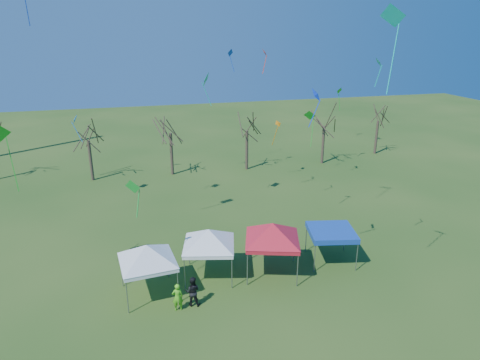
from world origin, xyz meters
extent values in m
plane|color=#264E19|center=(0.00, 0.00, 0.00)|extent=(140.00, 140.00, 0.00)
cylinder|color=#3D2D21|center=(-10.77, 24.65, 2.14)|extent=(0.32, 0.32, 4.28)
cylinder|color=#3D2D21|center=(-2.37, 24.38, 2.32)|extent=(0.32, 0.32, 4.64)
cylinder|color=#3D2D21|center=(6.03, 24.04, 2.24)|extent=(0.32, 0.32, 4.49)
cylinder|color=#3D2D21|center=(15.36, 24.00, 2.24)|extent=(0.32, 0.32, 4.47)
cylinder|color=#3D2D21|center=(23.72, 26.07, 2.12)|extent=(0.32, 0.32, 4.23)
cylinder|color=gray|center=(-7.51, 0.47, 1.03)|extent=(0.06, 0.06, 2.06)
cylinder|color=gray|center=(-7.81, 3.34, 1.03)|extent=(0.06, 0.06, 2.06)
cylinder|color=gray|center=(-4.64, 0.77, 1.03)|extent=(0.06, 0.06, 2.06)
cylinder|color=gray|center=(-4.94, 3.64, 1.03)|extent=(0.06, 0.06, 2.06)
cube|color=white|center=(-6.23, 2.05, 2.18)|extent=(3.39, 3.39, 0.25)
pyramid|color=white|center=(-6.23, 2.05, 3.34)|extent=(4.35, 4.35, 1.03)
cylinder|color=gray|center=(-4.08, 2.07, 1.03)|extent=(0.06, 0.06, 2.06)
cylinder|color=gray|center=(-3.40, 4.88, 1.03)|extent=(0.06, 0.06, 2.06)
cylinder|color=gray|center=(-1.28, 1.40, 1.03)|extent=(0.06, 0.06, 2.06)
cylinder|color=gray|center=(-0.60, 4.20, 1.03)|extent=(0.06, 0.06, 2.06)
cube|color=white|center=(-2.34, 3.14, 2.18)|extent=(3.73, 3.73, 0.25)
pyramid|color=white|center=(-2.34, 3.14, 3.34)|extent=(4.25, 4.25, 1.03)
cylinder|color=gray|center=(-0.27, 1.47, 1.10)|extent=(0.07, 0.07, 2.21)
cylinder|color=gray|center=(0.66, 4.42, 1.10)|extent=(0.07, 0.07, 2.21)
cylinder|color=gray|center=(2.68, 0.54, 1.10)|extent=(0.07, 0.07, 2.21)
cylinder|color=gray|center=(3.61, 3.49, 1.10)|extent=(0.07, 0.07, 2.21)
cube|color=red|center=(1.67, 2.48, 2.34)|extent=(4.16, 4.16, 0.26)
pyramid|color=red|center=(1.67, 2.48, 3.58)|extent=(4.47, 4.47, 1.10)
cylinder|color=gray|center=(4.39, 1.80, 1.00)|extent=(0.06, 0.06, 2.00)
cylinder|color=gray|center=(4.96, 4.54, 1.00)|extent=(0.06, 0.06, 2.00)
cylinder|color=gray|center=(7.13, 1.23, 1.00)|extent=(0.06, 0.06, 2.00)
cylinder|color=gray|center=(7.70, 3.97, 1.00)|extent=(0.06, 0.06, 2.00)
cube|color=#0F3AA0|center=(6.05, 2.89, 2.12)|extent=(3.55, 3.55, 0.24)
cube|color=#0F3AA0|center=(6.05, 2.89, 2.30)|extent=(3.55, 3.55, 0.12)
imported|color=#5ECB20|center=(-4.77, 0.07, 0.85)|extent=(0.63, 0.42, 1.70)
imported|color=black|center=(-3.88, 0.33, 0.91)|extent=(1.04, 0.91, 1.82)
cone|color=#0CABB5|center=(7.24, 1.21, 13.42)|extent=(0.58, 0.74, 0.56)
cube|color=#0CABB5|center=(7.20, 1.08, 12.66)|extent=(0.32, 0.12, 1.21)
cone|color=red|center=(3.56, 10.52, 13.51)|extent=(0.68, 0.83, 0.63)
cube|color=red|center=(3.51, 10.39, 12.67)|extent=(0.31, 0.17, 1.34)
cone|color=green|center=(-6.67, 2.13, 6.99)|extent=(1.04, 0.90, 0.93)
cube|color=green|center=(-6.48, 1.99, 6.00)|extent=(0.32, 0.44, 1.51)
cone|color=orange|center=(8.23, 20.04, 6.00)|extent=(0.91, 0.78, 0.63)
cube|color=orange|center=(7.86, 19.89, 4.75)|extent=(0.36, 0.80, 2.14)
cube|color=green|center=(-13.00, 4.24, 8.13)|extent=(0.44, 1.02, 2.90)
cone|color=#0BAE91|center=(-0.41, 13.41, 11.40)|extent=(1.00, 1.38, 1.20)
cube|color=#0BAE91|center=(-0.28, 13.74, 10.16)|extent=(0.71, 0.32, 1.87)
cone|color=blue|center=(3.60, 21.64, 12.95)|extent=(0.84, 0.79, 0.80)
cube|color=blue|center=(3.81, 21.82, 11.93)|extent=(0.42, 0.47, 1.64)
cone|color=green|center=(16.26, 22.75, 8.71)|extent=(0.98, 0.82, 0.77)
cube|color=green|center=(16.41, 22.83, 7.47)|extent=(0.21, 0.35, 2.06)
cone|color=#1680EC|center=(-11.07, 18.08, 7.81)|extent=(0.60, 1.06, 0.96)
cube|color=#1680EC|center=(-11.04, 18.44, 6.62)|extent=(0.75, 0.11, 1.88)
cone|color=blue|center=(3.91, 1.95, 11.63)|extent=(1.04, 1.10, 0.81)
cube|color=blue|center=(3.73, 1.72, 10.59)|extent=(0.52, 0.41, 1.63)
cone|color=green|center=(7.00, 9.60, 8.88)|extent=(1.09, 1.01, 0.83)
cube|color=green|center=(7.21, 9.45, 7.54)|extent=(0.36, 0.48, 2.22)
cone|color=#0ED5CF|center=(5.59, -2.16, 15.77)|extent=(1.37, 1.52, 1.10)
cube|color=#0ED5CF|center=(5.71, -2.36, 13.83)|extent=(0.45, 0.29, 3.26)
camera|label=1|loc=(-6.62, -20.70, 15.19)|focal=32.00mm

